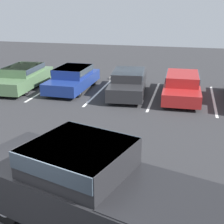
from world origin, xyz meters
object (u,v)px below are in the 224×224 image
at_px(parked_sedan_b, 73,78).
at_px(wheel_stop_curb, 124,79).
at_px(pickup_truck, 91,188).
at_px(parked_sedan_a, 23,76).
at_px(parked_sedan_c, 128,82).
at_px(parked_sedan_d, 182,85).

relative_size(parked_sedan_b, wheel_stop_curb, 2.28).
xyz_separation_m(pickup_truck, parked_sedan_a, (-7.24, 10.13, -0.27)).
relative_size(parked_sedan_a, parked_sedan_b, 1.09).
distance_m(parked_sedan_a, parked_sedan_c, 6.03).
distance_m(parked_sedan_b, parked_sedan_d, 5.92).
distance_m(parked_sedan_a, parked_sedan_d, 8.79).
bearing_deg(parked_sedan_a, parked_sedan_b, 94.01).
distance_m(pickup_truck, wheel_stop_curb, 13.49).
bearing_deg(wheel_stop_curb, parked_sedan_d, -39.54).
bearing_deg(parked_sedan_c, pickup_truck, 1.08).
distance_m(pickup_truck, parked_sedan_a, 12.46).
bearing_deg(parked_sedan_a, parked_sedan_d, 89.02).
xyz_separation_m(parked_sedan_b, wheel_stop_curb, (2.33, 2.85, -0.60)).
height_order(parked_sedan_b, parked_sedan_d, parked_sedan_b).
bearing_deg(parked_sedan_d, parked_sedan_c, -90.89).
bearing_deg(parked_sedan_d, wheel_stop_curb, -131.06).
relative_size(parked_sedan_d, wheel_stop_curb, 2.46).
xyz_separation_m(parked_sedan_b, parked_sedan_d, (5.91, -0.11, -0.01)).
relative_size(parked_sedan_c, wheel_stop_curb, 2.48).
relative_size(pickup_truck, parked_sedan_c, 1.24).
relative_size(pickup_truck, parked_sedan_a, 1.24).
height_order(pickup_truck, parked_sedan_d, pickup_truck).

